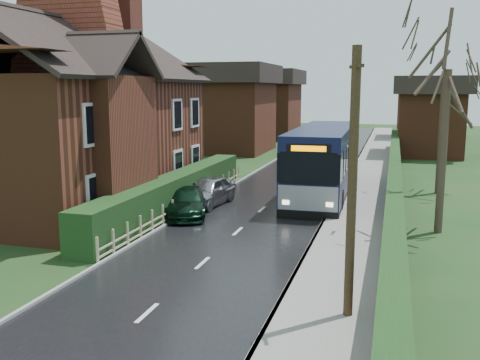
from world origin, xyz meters
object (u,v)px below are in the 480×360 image
(telegraph_pole, at_px, (352,187))
(brick_house, at_px, (76,113))
(car_green, at_px, (187,202))
(bus_stop_sign, at_px, (331,173))
(bus, at_px, (323,162))
(car_silver, at_px, (207,191))

(telegraph_pole, bearing_deg, brick_house, 121.81)
(car_green, bearing_deg, bus_stop_sign, -9.17)
(bus, relative_size, car_silver, 2.89)
(bus, relative_size, telegraph_pole, 1.81)
(car_green, bearing_deg, telegraph_pole, -67.78)
(brick_house, distance_m, car_green, 7.00)
(bus, height_order, car_silver, bus)
(brick_house, distance_m, telegraph_pole, 16.73)
(brick_house, bearing_deg, bus, 26.88)
(telegraph_pole, bearing_deg, car_green, 108.20)
(car_green, distance_m, telegraph_pole, 12.14)
(bus_stop_sign, bearing_deg, bus, 109.77)
(brick_house, xyz_separation_m, car_silver, (6.00, 1.47, -3.69))
(brick_house, xyz_separation_m, telegraph_pole, (13.53, -9.78, -1.11))
(car_green, bearing_deg, brick_house, 154.10)
(car_silver, distance_m, car_green, 2.25)
(bus, height_order, car_green, bus)
(car_green, xyz_separation_m, telegraph_pole, (7.70, -9.00, 2.67))
(car_green, distance_m, bus_stop_sign, 6.34)
(car_green, height_order, telegraph_pole, telegraph_pole)
(telegraph_pole, bearing_deg, bus_stop_sign, 76.76)
(car_green, xyz_separation_m, bus_stop_sign, (6.10, 0.98, 1.40))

